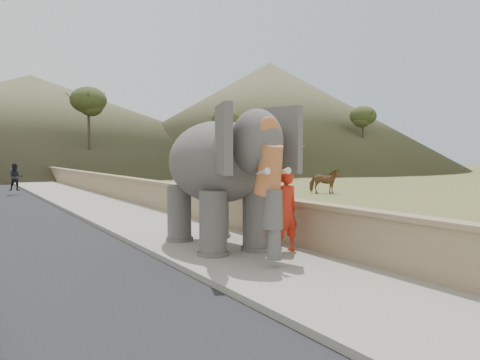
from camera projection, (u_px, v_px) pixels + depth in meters
name	position (u px, v px, depth m)	size (l,w,h in m)	color
ground	(295.00, 281.00, 8.35)	(160.00, 160.00, 0.00)	olive
walkway	(122.00, 215.00, 16.85)	(3.00, 120.00, 0.15)	#9E9687
parapet	(165.00, 199.00, 17.69)	(0.30, 120.00, 1.10)	tan
cow	(324.00, 181.00, 26.44)	(0.76, 1.67, 1.41)	brown
distant_car	(229.00, 169.00, 46.86)	(1.70, 4.23, 1.44)	silver
bus_white	(247.00, 160.00, 49.80)	(2.50, 11.00, 3.10)	silver
bus_orange	(319.00, 160.00, 52.63)	(2.50, 11.00, 3.10)	orange
hill_right	(269.00, 116.00, 70.95)	(56.00, 56.00, 16.00)	brown
hill_far	(31.00, 122.00, 70.11)	(80.00, 80.00, 14.00)	brown
elephant_and_man	(217.00, 181.00, 10.77)	(2.40, 4.26, 3.03)	#67625D
motorcyclist	(2.00, 183.00, 25.09)	(1.94, 1.73, 1.76)	maroon
trees	(86.00, 130.00, 32.13)	(48.43, 45.68, 8.85)	#473828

